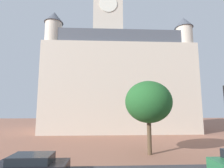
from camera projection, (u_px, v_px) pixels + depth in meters
The scene contains 3 objects.
landmark_building at pixel (116, 80), 33.76m from camera, with size 26.21×13.02×32.16m.
car_black at pixel (31, 167), 10.15m from camera, with size 4.25×2.05×1.44m.
tree_curb_far at pixel (148, 102), 16.15m from camera, with size 4.36×4.36×6.71m.
Camera 1 is at (-0.92, -0.26, 4.21)m, focal length 27.58 mm.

